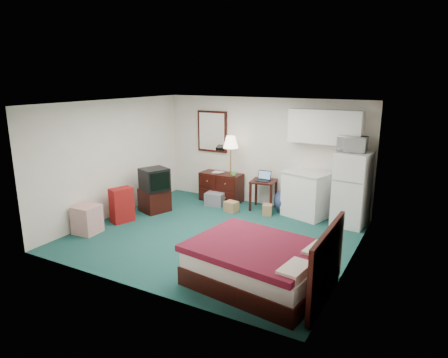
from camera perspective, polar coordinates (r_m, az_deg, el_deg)
The scene contains 25 objects.
floor at distance 7.73m, azimuth -1.31°, elevation -8.05°, with size 5.00×4.50×0.01m, color #183A3E.
ceiling at distance 7.15m, azimuth -1.43°, elevation 10.79°, with size 5.00×4.50×0.01m, color beige.
walls at distance 7.34m, azimuth -1.37°, elevation 1.00°, with size 5.01×4.51×2.50m.
mirror at distance 9.82m, azimuth -1.68°, elevation 6.81°, with size 0.80×0.06×1.00m, color white, non-canonical shape.
upper_cabinets at distance 8.58m, azimuth 14.27°, elevation 7.27°, with size 1.50×0.35×0.70m, color white, non-canonical shape.
headboard at distance 5.57m, azimuth 14.47°, elevation -11.65°, with size 0.06×1.56×1.00m, color black, non-canonical shape.
dresser at distance 9.70m, azimuth -0.38°, elevation -1.16°, with size 1.02×0.46×0.70m, color black, non-canonical shape.
floor_lamp at distance 9.34m, azimuth 0.95°, elevation 1.20°, with size 0.35×0.35×1.63m, color tan, non-canonical shape.
desk at distance 9.14m, azimuth 5.63°, elevation -2.25°, with size 0.54×0.54×0.68m, color black, non-canonical shape.
exercise_ball at distance 9.04m, azimuth 8.70°, elevation -3.08°, with size 0.52×0.52×0.52m, color navy.
kitchen_counter at distance 8.78m, azimuth 11.69°, elevation -2.24°, with size 0.88×0.67×0.96m, color white, non-canonical shape.
fridge at distance 8.41m, azimuth 17.78°, elevation -1.43°, with size 0.62×0.62×1.51m, color white, non-canonical shape.
bed at distance 5.96m, azimuth 4.98°, elevation -12.11°, with size 1.87×1.46×0.60m, color #400717, non-canonical shape.
tv_stand at distance 9.13m, azimuth -9.88°, elevation -2.94°, with size 0.52×0.57×0.52m, color black, non-canonical shape.
suitcase at distance 8.58m, azimuth -14.40°, elevation -3.62°, with size 0.28×0.45×0.73m, color maroon, non-canonical shape.
retail_box at distance 8.19m, azimuth -18.97°, elevation -5.47°, with size 0.44×0.44×0.55m, color beige, non-canonical shape.
file_bin at distance 9.42m, azimuth -1.30°, elevation -2.88°, with size 0.43×0.32×0.30m, color slate, non-canonical shape.
cardboard_box_a at distance 8.98m, azimuth 1.05°, elevation -3.97°, with size 0.28×0.24×0.24m, color olive, non-canonical shape.
cardboard_box_b at distance 8.83m, azimuth 6.20°, elevation -4.37°, with size 0.20×0.24×0.24m, color olive, non-canonical shape.
laptop at distance 8.97m, azimuth 5.54°, elevation 0.37°, with size 0.31×0.25×0.21m, color black, non-canonical shape.
crt_tv at distance 8.93m, azimuth -9.92°, elevation 0.00°, with size 0.52×0.56×0.48m, color black, non-canonical shape.
microwave at distance 8.27m, azimuth 17.87°, elevation 5.01°, with size 0.55×0.30×0.37m, color white.
book_a at distance 9.69m, azimuth -1.51°, elevation 1.61°, with size 0.16×0.02×0.22m, color olive.
book_b at distance 9.68m, azimuth -0.99°, elevation 1.61°, with size 0.16×0.02×0.22m, color olive.
mug at distance 9.28m, azimuth 1.38°, elevation 0.77°, with size 0.14×0.11×0.14m, color #589449.
Camera 1 is at (3.60, -6.16, 2.96)m, focal length 32.00 mm.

